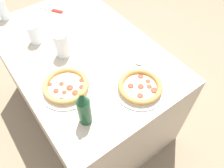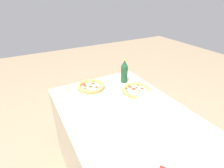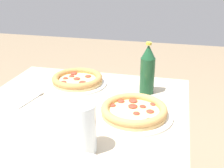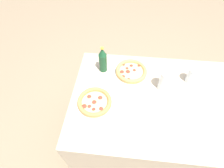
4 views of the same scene
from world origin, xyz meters
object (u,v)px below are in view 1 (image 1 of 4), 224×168
Objects in this scene: knife at (51,10)px; spoon at (135,59)px; beer_bottle at (84,108)px; glass_orange_juice at (62,46)px; pizza_margherita at (140,87)px; glass_iced_tea at (34,35)px; glass_water at (2,10)px; pizza_salami at (66,86)px.

knife is 1.11× the size of spoon.
knife is at bearing -167.46° from spoon.
glass_orange_juice is at bearing 163.94° from beer_bottle.
glass_orange_juice is at bearing -17.68° from knife.
pizza_margherita is 1.62× the size of spoon.
glass_iced_tea is at bearing -41.46° from knife.
beer_bottle is at bearing -4.25° from glass_iced_tea.
spoon is (-0.18, 0.12, -0.02)m from pizza_margherita.
pizza_margherita is at bearing -34.09° from spoon.
knife is at bearing 163.12° from beer_bottle.
beer_bottle is at bearing -16.06° from glass_orange_juice.
pizza_margherita is 0.32m from beer_bottle.
glass_water reaches higher than glass_iced_tea.
glass_orange_juice is at bearing 154.33° from pizza_salami.
pizza_salami is 0.23m from beer_bottle.
glass_orange_juice is 1.05× the size of glass_water.
glass_iced_tea is 0.34m from knife.
glass_iced_tea reaches higher than knife.
beer_bottle is at bearing -16.88° from knife.
pizza_salami is 0.26m from glass_orange_juice.
beer_bottle is 0.47m from spoon.
glass_water is 0.87× the size of spoon.
pizza_salami and pizza_margherita have the same top height.
pizza_salami is 1.05× the size of pizza_margherita.
beer_bottle is at bearing -4.58° from pizza_salami.
glass_water reaches higher than pizza_margherita.
glass_water is at bearing -151.05° from spoon.
knife is (0.09, 0.29, -0.06)m from glass_water.
spoon is (-0.16, 0.43, -0.10)m from beer_bottle.
glass_orange_juice reaches higher than spoon.
pizza_salami is 1.95× the size of glass_water.
beer_bottle is (0.99, 0.02, 0.04)m from glass_water.
knife is 0.75m from spoon.
glass_orange_juice reaches higher than knife.
glass_iced_tea reaches higher than spoon.
knife is (-0.25, 0.22, -0.05)m from glass_iced_tea.
glass_iced_tea is at bearing -158.03° from pizza_margherita.
beer_bottle is (0.64, -0.05, 0.05)m from glass_iced_tea.
pizza_margherita reaches higher than knife.
glass_iced_tea is 0.61m from spoon.
glass_orange_juice is at bearing 21.81° from glass_iced_tea.
pizza_salami is 0.77m from glass_water.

